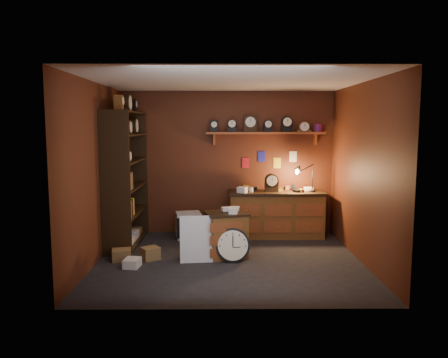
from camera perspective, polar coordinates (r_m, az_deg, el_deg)
floor at (r=6.82m, az=0.69°, el=-10.57°), size 4.00×4.00×0.00m
room_shell at (r=6.62m, az=1.08°, el=4.08°), size 4.02×3.62×2.71m
shelving_unit at (r=7.70m, az=-12.90°, el=0.82°), size 0.47×1.60×2.58m
workbench at (r=8.19m, az=6.82°, el=-4.21°), size 1.77×0.66×1.36m
low_cabinet at (r=6.91m, az=0.29°, el=-7.00°), size 0.75×0.69×0.80m
big_round_clock at (r=6.68m, az=1.15°, el=-8.65°), size 0.52×0.17×0.52m
white_panel at (r=6.78m, az=-3.42°, el=-10.69°), size 0.55×0.20×0.71m
mini_fridge at (r=8.12m, az=-4.67°, el=-6.02°), size 0.52×0.54×0.46m
floor_box_a at (r=6.97m, az=-13.21°, el=-9.61°), size 0.33×0.30×0.18m
floor_box_b at (r=6.62m, az=-11.90°, el=-10.67°), size 0.25×0.28×0.13m
floor_box_c at (r=6.93m, az=-9.60°, el=-9.54°), size 0.33×0.32×0.19m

